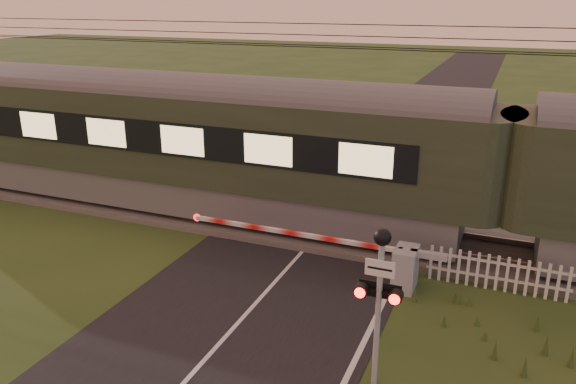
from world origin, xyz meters
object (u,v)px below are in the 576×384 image
at_px(train, 506,175).
at_px(crossing_signal, 380,281).
at_px(boom_gate, 391,264).
at_px(picket_fence, 497,273).

bearing_deg(train, crossing_signal, -105.44).
height_order(boom_gate, crossing_signal, crossing_signal).
bearing_deg(picket_fence, boom_gate, -162.85).
relative_size(train, picket_fence, 13.42).
xyz_separation_m(train, picket_fence, (0.09, -1.89, -1.93)).
relative_size(crossing_signal, picket_fence, 0.92).
bearing_deg(boom_gate, crossing_signal, -81.86).
distance_m(boom_gate, picket_fence, 2.55).
height_order(boom_gate, picket_fence, boom_gate).
xyz_separation_m(train, boom_gate, (-2.34, -2.64, -1.79)).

